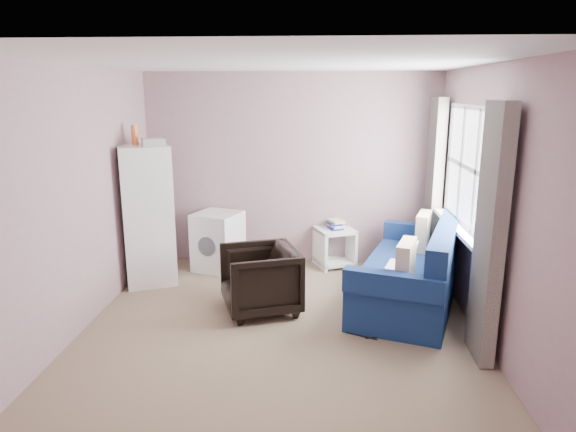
% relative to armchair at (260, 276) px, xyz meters
% --- Properties ---
extents(room, '(3.84, 4.24, 2.54)m').
position_rel_armchair_xyz_m(room, '(0.26, -0.46, 0.87)').
color(room, '#8C765B').
rests_on(room, ground).
extents(armchair, '(0.90, 0.93, 0.76)m').
position_rel_armchair_xyz_m(armchair, '(0.00, 0.00, 0.00)').
color(armchair, black).
rests_on(armchair, ground).
extents(fridge, '(0.75, 0.75, 1.88)m').
position_rel_armchair_xyz_m(fridge, '(-1.42, 0.77, 0.46)').
color(fridge, white).
rests_on(fridge, ground).
extents(washing_machine, '(0.68, 0.68, 0.75)m').
position_rel_armchair_xyz_m(washing_machine, '(-0.69, 1.26, 0.01)').
color(washing_machine, white).
rests_on(washing_machine, ground).
extents(side_table, '(0.59, 0.59, 0.63)m').
position_rel_armchair_xyz_m(side_table, '(0.82, 1.49, -0.09)').
color(side_table, white).
rests_on(side_table, ground).
extents(sofa, '(1.52, 2.23, 0.91)m').
position_rel_armchair_xyz_m(sofa, '(1.65, 0.30, -0.05)').
color(sofa, navy).
rests_on(sofa, ground).
extents(window_dressing, '(0.17, 2.62, 2.18)m').
position_rel_armchair_xyz_m(window_dressing, '(2.02, 0.23, 0.73)').
color(window_dressing, white).
rests_on(window_dressing, ground).
extents(floor_cables, '(0.49, 0.14, 0.01)m').
position_rel_armchair_xyz_m(floor_cables, '(1.12, -0.55, -0.37)').
color(floor_cables, black).
rests_on(floor_cables, ground).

